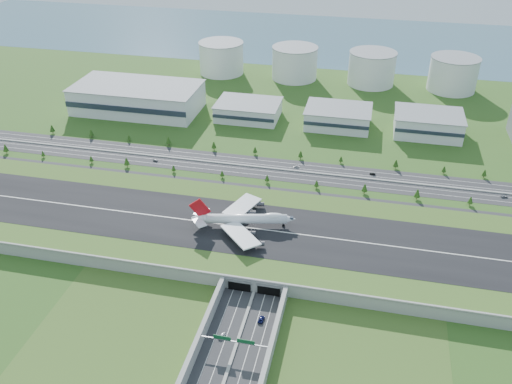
% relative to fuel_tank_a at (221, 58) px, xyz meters
% --- Properties ---
extents(ground, '(1200.00, 1200.00, 0.00)m').
position_rel_fuel_tank_a_xyz_m(ground, '(120.00, -310.00, -17.50)').
color(ground, '#304615').
rests_on(ground, ground).
extents(airfield_deck, '(520.00, 100.00, 9.20)m').
position_rel_fuel_tank_a_xyz_m(airfield_deck, '(120.00, -310.09, -13.38)').
color(airfield_deck, gray).
rests_on(airfield_deck, ground).
extents(underpass_road, '(38.80, 120.40, 8.00)m').
position_rel_fuel_tank_a_xyz_m(underpass_road, '(120.00, -409.42, -14.07)').
color(underpass_road, '#28282B').
rests_on(underpass_road, ground).
extents(sign_gantry_near, '(38.70, 0.70, 9.80)m').
position_rel_fuel_tank_a_xyz_m(sign_gantry_near, '(120.00, -405.04, -10.55)').
color(sign_gantry_near, gray).
rests_on(sign_gantry_near, ground).
extents(north_expressway, '(560.00, 36.00, 0.12)m').
position_rel_fuel_tank_a_xyz_m(north_expressway, '(120.00, -215.00, -17.44)').
color(north_expressway, '#28282B').
rests_on(north_expressway, ground).
extents(tree_row, '(503.88, 48.49, 8.10)m').
position_rel_fuel_tank_a_xyz_m(tree_row, '(123.44, -214.59, -12.95)').
color(tree_row, '#3D2819').
rests_on(tree_row, ground).
extents(hangar_west, '(120.00, 60.00, 25.00)m').
position_rel_fuel_tank_a_xyz_m(hangar_west, '(-50.00, -125.00, -5.00)').
color(hangar_west, silver).
rests_on(hangar_west, ground).
extents(hangar_mid_a, '(58.00, 42.00, 15.00)m').
position_rel_fuel_tank_a_xyz_m(hangar_mid_a, '(60.00, -120.00, -10.00)').
color(hangar_mid_a, silver).
rests_on(hangar_mid_a, ground).
extents(hangar_mid_b, '(58.00, 42.00, 17.00)m').
position_rel_fuel_tank_a_xyz_m(hangar_mid_b, '(145.00, -120.00, -9.00)').
color(hangar_mid_b, silver).
rests_on(hangar_mid_b, ground).
extents(hangar_mid_c, '(58.00, 42.00, 19.00)m').
position_rel_fuel_tank_a_xyz_m(hangar_mid_c, '(225.00, -120.00, -8.00)').
color(hangar_mid_c, silver).
rests_on(hangar_mid_c, ground).
extents(fuel_tank_a, '(50.00, 50.00, 35.00)m').
position_rel_fuel_tank_a_xyz_m(fuel_tank_a, '(0.00, 0.00, 0.00)').
color(fuel_tank_a, silver).
rests_on(fuel_tank_a, ground).
extents(fuel_tank_b, '(50.00, 50.00, 35.00)m').
position_rel_fuel_tank_a_xyz_m(fuel_tank_b, '(85.00, 0.00, 0.00)').
color(fuel_tank_b, silver).
rests_on(fuel_tank_b, ground).
extents(fuel_tank_c, '(50.00, 50.00, 35.00)m').
position_rel_fuel_tank_a_xyz_m(fuel_tank_c, '(170.00, 0.00, 0.00)').
color(fuel_tank_c, silver).
rests_on(fuel_tank_c, ground).
extents(fuel_tank_d, '(50.00, 50.00, 35.00)m').
position_rel_fuel_tank_a_xyz_m(fuel_tank_d, '(255.00, 0.00, 0.00)').
color(fuel_tank_d, silver).
rests_on(fuel_tank_d, ground).
extents(bay_water, '(1200.00, 260.00, 0.06)m').
position_rel_fuel_tank_a_xyz_m(bay_water, '(120.00, 170.00, -17.47)').
color(bay_water, '#3E6276').
rests_on(bay_water, ground).
extents(boeing_747, '(67.38, 63.04, 21.08)m').
position_rel_fuel_tank_a_xyz_m(boeing_747, '(101.54, -308.88, -3.52)').
color(boeing_747, white).
rests_on(boeing_747, airfield_deck).
extents(car_0, '(3.64, 5.40, 1.71)m').
position_rel_fuel_tank_a_xyz_m(car_0, '(111.49, -397.04, -16.53)').
color(car_0, silver).
rests_on(car_0, ground).
extents(car_2, '(3.24, 6.04, 1.61)m').
position_rel_fuel_tank_a_xyz_m(car_2, '(128.67, -380.97, -16.57)').
color(car_2, '#0C113E').
rests_on(car_2, ground).
extents(car_4, '(4.66, 2.92, 1.48)m').
position_rel_fuel_tank_a_xyz_m(car_4, '(6.22, -223.39, -16.64)').
color(car_4, '#57585C').
rests_on(car_4, ground).
extents(car_5, '(4.71, 2.26, 1.49)m').
position_rel_fuel_tank_a_xyz_m(car_5, '(180.53, -207.50, -16.64)').
color(car_5, black).
rests_on(car_5, ground).
extents(car_6, '(5.60, 3.52, 1.44)m').
position_rel_fuel_tank_a_xyz_m(car_6, '(275.51, -220.29, -16.66)').
color(car_6, '#A6A6AA').
rests_on(car_6, ground).
extents(car_7, '(4.97, 2.55, 1.38)m').
position_rel_fuel_tank_a_xyz_m(car_7, '(120.25, -208.80, -16.69)').
color(car_7, silver).
rests_on(car_7, ground).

